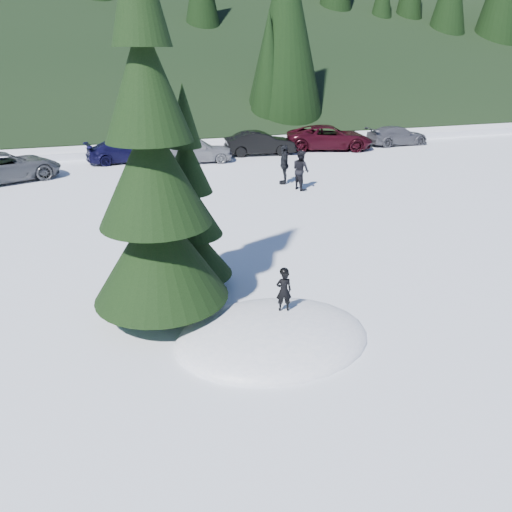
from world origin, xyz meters
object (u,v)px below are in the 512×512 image
object	(u,v)px
car_5	(260,143)
car_3	(124,151)
car_4	(196,150)
spruce_short	(189,215)
child_skier	(284,291)
car_6	(329,137)
spruce_tall	(154,185)
car_7	(397,136)
adult_1	(284,164)
car_2	(5,167)
adult_0	(301,170)

from	to	relation	value
car_5	car_3	bearing A→B (deg)	94.00
car_4	spruce_short	bearing A→B (deg)	174.34
child_skier	car_6	xyz separation A→B (m)	(10.94, 20.18, -0.21)
spruce_tall	car_7	bearing A→B (deg)	45.24
adult_1	car_7	xyz separation A→B (m)	(11.13, 7.50, -0.32)
adult_1	car_7	world-z (taller)	adult_1
car_2	car_5	world-z (taller)	car_2
adult_0	car_4	distance (m)	8.20
child_skier	car_7	xyz separation A→B (m)	(16.05, 20.22, -0.35)
car_6	adult_0	bearing A→B (deg)	164.78
spruce_short	adult_0	xyz separation A→B (m)	(6.86, 8.67, -1.19)
adult_0	car_2	distance (m)	14.54
spruce_tall	child_skier	xyz separation A→B (m)	(2.60, -1.42, -2.34)
adult_1	spruce_short	bearing A→B (deg)	-13.63
adult_1	car_4	size ratio (longest dim) A/B	0.45
adult_1	car_5	world-z (taller)	adult_1
car_5	child_skier	bearing A→B (deg)	169.63
spruce_tall	car_7	world-z (taller)	spruce_tall
child_skier	car_2	xyz separation A→B (m)	(-8.01, 17.42, -0.25)
spruce_short	adult_0	bearing A→B (deg)	51.64
car_3	car_4	xyz separation A→B (m)	(3.90, -1.33, 0.09)
spruce_short	car_2	distance (m)	16.00
adult_1	car_7	size ratio (longest dim) A/B	0.44
adult_1	car_7	bearing A→B (deg)	143.70
child_skier	car_4	xyz separation A→B (m)	(1.86, 18.94, -0.26)
child_skier	adult_1	distance (m)	13.64
adult_1	car_4	distance (m)	6.94
child_skier	adult_0	world-z (taller)	adult_0
child_skier	adult_0	size ratio (longest dim) A/B	0.54
car_4	adult_0	bearing A→B (deg)	-148.96
spruce_tall	car_5	bearing A→B (deg)	64.83
car_3	car_4	size ratio (longest dim) A/B	1.02
child_skier	car_4	bearing A→B (deg)	-84.77
car_4	car_7	size ratio (longest dim) A/B	0.98
adult_1	child_skier	bearing A→B (deg)	-1.42
car_5	adult_0	bearing A→B (deg)	-178.94
car_2	car_3	size ratio (longest dim) A/B	1.22
spruce_short	child_skier	distance (m)	3.43
adult_0	car_3	xyz separation A→B (m)	(-7.31, 8.78, -0.29)
spruce_tall	adult_1	world-z (taller)	spruce_tall
spruce_tall	spruce_short	xyz separation A→B (m)	(1.00, 1.40, -1.22)
car_4	car_7	distance (m)	14.25
spruce_short	child_skier	bearing A→B (deg)	-60.52
car_2	car_5	size ratio (longest dim) A/B	1.21
adult_0	car_6	bearing A→B (deg)	-46.64
adult_0	car_2	world-z (taller)	adult_0
spruce_short	car_4	xyz separation A→B (m)	(3.45, 16.12, -1.38)
spruce_short	car_3	size ratio (longest dim) A/B	1.25
adult_0	car_5	world-z (taller)	adult_0
child_skier	car_5	distance (m)	20.82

